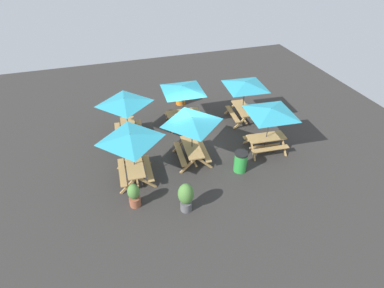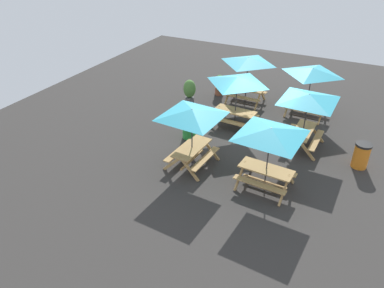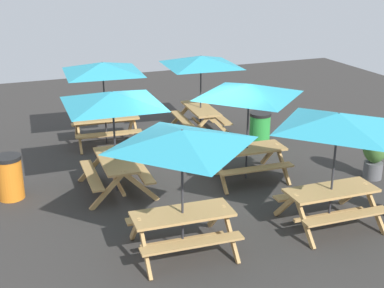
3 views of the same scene
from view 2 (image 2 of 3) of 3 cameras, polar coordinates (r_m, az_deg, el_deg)
ground_plane at (r=16.13m, az=10.22°, el=1.23°), size 24.00×24.00×0.00m
picnic_table_0 at (r=14.85m, az=17.30°, el=6.19°), size 2.83×2.83×2.34m
picnic_table_1 at (r=13.02m, az=0.00°, el=4.11°), size 2.82×2.82×2.34m
picnic_table_2 at (r=15.92m, az=6.90°, el=9.06°), size 2.09×2.09×2.34m
picnic_table_3 at (r=12.08m, az=11.86°, el=1.12°), size 2.82×2.82×2.34m
picnic_table_4 at (r=17.66m, az=17.80°, el=10.04°), size 2.10×2.10×2.34m
picnic_table_5 at (r=18.43m, az=8.53°, el=12.03°), size 2.06×2.06×2.34m
trash_bin_orange at (r=14.99m, az=24.38°, el=-1.57°), size 0.59×0.59×0.98m
trash_bin_green at (r=15.52m, az=-0.42°, el=2.60°), size 0.59×0.59×0.98m
potted_plant_0 at (r=19.66m, az=4.20°, el=9.03°), size 0.47×0.47×1.07m
potted_plant_1 at (r=18.37m, az=-0.37°, el=8.07°), size 0.60×0.60×1.29m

